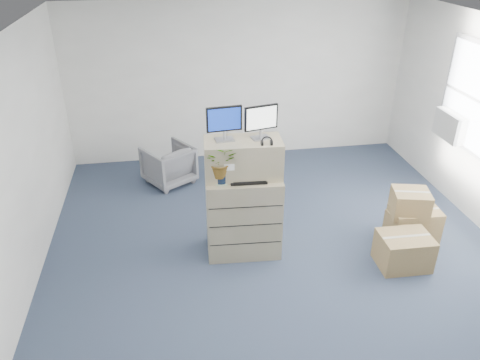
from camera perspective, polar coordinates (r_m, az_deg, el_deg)
name	(u,v)px	position (r m, az deg, el deg)	size (l,w,h in m)	color
ground	(283,269)	(6.01, 5.30, -10.75)	(7.00, 7.00, 0.00)	#272F46
wall_back	(239,81)	(8.45, -0.16, 11.94)	(6.00, 0.02, 2.80)	silver
ac_unit	(452,126)	(7.67, 24.42, 6.06)	(0.24, 0.60, 0.40)	silver
filing_cabinet_lower	(243,215)	(6.01, 0.40, -4.23)	(0.93, 0.57, 1.09)	#99906A
filing_cabinet_upper	(243,158)	(5.68, 0.36, 2.69)	(0.93, 0.47, 0.47)	#99906A
monitor_left	(224,122)	(5.50, -1.94, 7.13)	(0.43, 0.18, 0.42)	#99999E
monitor_right	(261,120)	(5.55, 2.59, 7.29)	(0.41, 0.20, 0.41)	#99999E
headphones	(267,142)	(5.46, 3.27, 4.68)	(0.14, 0.14, 0.01)	black
keyboard	(248,181)	(5.62, 1.02, -0.11)	(0.44, 0.18, 0.02)	black
mouse	(270,177)	(5.71, 3.66, 0.37)	(0.09, 0.06, 0.03)	silver
water_bottle	(250,166)	(5.72, 1.18, 1.77)	(0.07, 0.07, 0.26)	gray
phone_dock	(241,174)	(5.72, 0.16, 0.76)	(0.06, 0.05, 0.13)	silver
external_drive	(265,168)	(5.89, 3.09, 1.41)	(0.19, 0.14, 0.06)	black
tissue_box	(269,166)	(5.78, 3.57, 1.76)	(0.27, 0.13, 0.10)	#45A9ED
potted_plant	(221,165)	(5.51, -2.34, 1.80)	(0.44, 0.47, 0.40)	#94AA89
office_chair	(169,163)	(7.84, -8.71, 2.08)	(0.70, 0.66, 0.72)	#5D5D61
cardboard_boxes	(409,229)	(6.61, 19.87, -5.64)	(1.05, 1.05, 0.73)	olive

